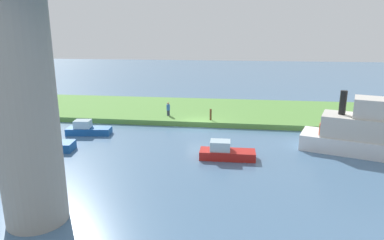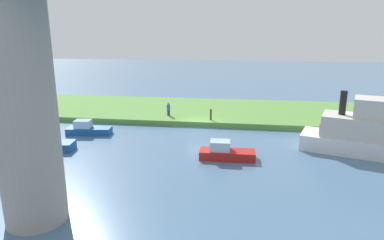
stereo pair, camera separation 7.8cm
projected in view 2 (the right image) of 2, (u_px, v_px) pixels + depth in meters
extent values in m
plane|color=#4C7093|center=(200.00, 127.00, 32.07)|extent=(160.00, 160.00, 0.00)
cube|color=#5B9342|center=(206.00, 111.00, 37.76)|extent=(80.00, 12.00, 0.50)
cylinder|color=#9E998E|center=(25.00, 114.00, 14.91)|extent=(2.81, 2.81, 10.50)
cylinder|color=#2D334C|center=(169.00, 113.00, 34.48)|extent=(0.29, 0.29, 0.55)
cylinder|color=blue|center=(168.00, 107.00, 34.34)|extent=(0.46, 0.46, 0.60)
sphere|color=tan|center=(168.00, 103.00, 34.23)|extent=(0.24, 0.24, 0.24)
cylinder|color=brown|center=(211.00, 115.00, 32.66)|extent=(0.20, 0.20, 1.08)
cube|color=white|center=(365.00, 146.00, 24.98)|extent=(9.49, 5.70, 1.20)
cube|color=beige|center=(375.00, 128.00, 24.41)|extent=(7.69, 4.84, 1.60)
cylinder|color=black|center=(343.00, 103.00, 24.97)|extent=(0.50, 0.50, 1.80)
cube|color=#D84C2D|center=(332.00, 128.00, 25.75)|extent=(2.09, 2.22, 0.90)
cube|color=#195199|center=(46.00, 146.00, 25.74)|extent=(4.35, 1.99, 0.65)
cube|color=silver|center=(38.00, 137.00, 25.58)|extent=(1.64, 1.37, 0.75)
cube|color=red|center=(227.00, 155.00, 24.02)|extent=(3.97, 1.48, 0.61)
cube|color=silver|center=(220.00, 146.00, 23.92)|extent=(1.44, 1.15, 0.70)
cube|color=#195199|center=(89.00, 131.00, 29.85)|extent=(3.97, 1.81, 0.60)
cube|color=silver|center=(83.00, 124.00, 29.70)|extent=(1.50, 1.25, 0.68)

